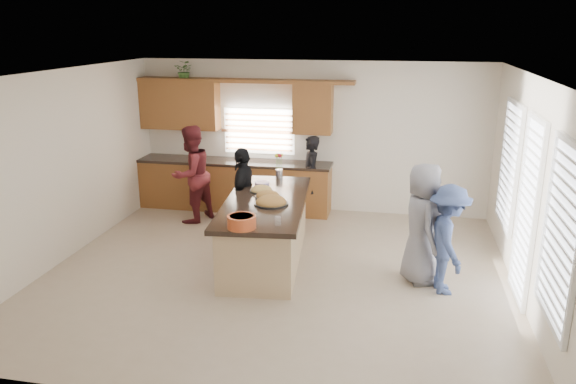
% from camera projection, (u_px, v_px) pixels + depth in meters
% --- Properties ---
extents(floor, '(6.50, 6.50, 0.00)m').
position_uv_depth(floor, '(277.00, 272.00, 8.04)').
color(floor, tan).
rests_on(floor, ground).
extents(room_shell, '(6.52, 6.02, 2.81)m').
position_uv_depth(room_shell, '(277.00, 142.00, 7.49)').
color(room_shell, silver).
rests_on(room_shell, ground).
extents(back_cabinetry, '(4.08, 0.66, 2.46)m').
position_uv_depth(back_cabinetry, '(232.00, 162.00, 10.62)').
color(back_cabinetry, brown).
rests_on(back_cabinetry, ground).
extents(right_wall_glazing, '(0.06, 4.00, 2.25)m').
position_uv_depth(right_wall_glazing, '(529.00, 199.00, 6.92)').
color(right_wall_glazing, white).
rests_on(right_wall_glazing, ground).
extents(island, '(1.40, 2.80, 0.95)m').
position_uv_depth(island, '(266.00, 232.00, 8.34)').
color(island, tan).
rests_on(island, ground).
extents(platter_front, '(0.49, 0.49, 0.20)m').
position_uv_depth(platter_front, '(271.00, 203.00, 7.98)').
color(platter_front, black).
rests_on(platter_front, island).
extents(platter_mid, '(0.38, 0.38, 0.16)m').
position_uv_depth(platter_mid, '(268.00, 196.00, 8.29)').
color(platter_mid, black).
rests_on(platter_mid, island).
extents(platter_back, '(0.36, 0.36, 0.14)m').
position_uv_depth(platter_back, '(261.00, 190.00, 8.59)').
color(platter_back, black).
rests_on(platter_back, island).
extents(salad_bowl, '(0.37, 0.37, 0.16)m').
position_uv_depth(salad_bowl, '(242.00, 221.00, 7.04)').
color(salad_bowl, '#BE4B22').
rests_on(salad_bowl, island).
extents(clear_cup, '(0.08, 0.08, 0.11)m').
position_uv_depth(clear_cup, '(278.00, 221.00, 7.14)').
color(clear_cup, white).
rests_on(clear_cup, island).
extents(plate_stack, '(0.23, 0.23, 0.05)m').
position_uv_depth(plate_stack, '(262.00, 183.00, 8.96)').
color(plate_stack, '#B697DC').
rests_on(plate_stack, island).
extents(flower_vase, '(0.14, 0.14, 0.42)m').
position_uv_depth(flower_vase, '(279.00, 165.00, 9.32)').
color(flower_vase, silver).
rests_on(flower_vase, island).
extents(potted_plant, '(0.35, 0.31, 0.38)m').
position_uv_depth(potted_plant, '(185.00, 71.00, 10.39)').
color(potted_plant, '#3D6A2A').
rests_on(potted_plant, back_cabinetry).
extents(woman_left_back, '(0.52, 0.63, 1.50)m').
position_uv_depth(woman_left_back, '(310.00, 176.00, 10.26)').
color(woman_left_back, black).
rests_on(woman_left_back, ground).
extents(woman_left_mid, '(0.94, 1.04, 1.74)m').
position_uv_depth(woman_left_mid, '(191.00, 174.00, 9.92)').
color(woman_left_mid, maroon).
rests_on(woman_left_mid, ground).
extents(woman_left_front, '(0.42, 0.93, 1.55)m').
position_uv_depth(woman_left_front, '(243.00, 195.00, 9.04)').
color(woman_left_front, black).
rests_on(woman_left_front, ground).
extents(woman_right_back, '(0.69, 1.02, 1.47)m').
position_uv_depth(woman_right_back, '(448.00, 240.00, 7.27)').
color(woman_right_back, '#394B7D').
rests_on(woman_right_back, ground).
extents(woman_right_front, '(0.69, 0.91, 1.67)m').
position_uv_depth(woman_right_front, '(422.00, 224.00, 7.56)').
color(woman_right_front, slate).
rests_on(woman_right_front, ground).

